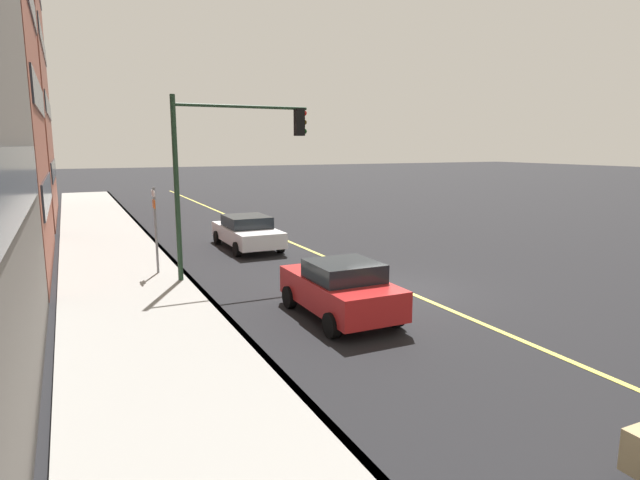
% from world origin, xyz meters
% --- Properties ---
extents(ground, '(200.00, 200.00, 0.00)m').
position_xyz_m(ground, '(0.00, 0.00, 0.00)').
color(ground, black).
extents(sidewalk_slab, '(80.00, 3.95, 0.15)m').
position_xyz_m(sidewalk_slab, '(0.00, 7.58, 0.07)').
color(sidewalk_slab, gray).
rests_on(sidewalk_slab, ground).
extents(curb_edge, '(80.00, 0.16, 0.15)m').
position_xyz_m(curb_edge, '(0.00, 5.69, 0.07)').
color(curb_edge, slate).
rests_on(curb_edge, ground).
extents(lane_stripe_center, '(80.00, 0.16, 0.01)m').
position_xyz_m(lane_stripe_center, '(0.00, 0.00, 0.01)').
color(lane_stripe_center, '#D8CC4C').
rests_on(lane_stripe_center, ground).
extents(car_white, '(4.65, 2.06, 1.41)m').
position_xyz_m(car_white, '(8.44, 2.22, 0.73)').
color(car_white, silver).
rests_on(car_white, ground).
extents(car_red, '(3.87, 1.96, 1.50)m').
position_xyz_m(car_red, '(-1.55, 2.94, 0.76)').
color(car_red, red).
rests_on(car_red, ground).
extents(traffic_light_mast, '(0.28, 4.50, 5.90)m').
position_xyz_m(traffic_light_mast, '(3.53, 4.32, 4.06)').
color(traffic_light_mast, '#1E3823').
rests_on(traffic_light_mast, ground).
extents(street_sign_post, '(0.60, 0.08, 3.03)m').
position_xyz_m(street_sign_post, '(4.85, 6.51, 1.78)').
color(street_sign_post, slate).
rests_on(street_sign_post, ground).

